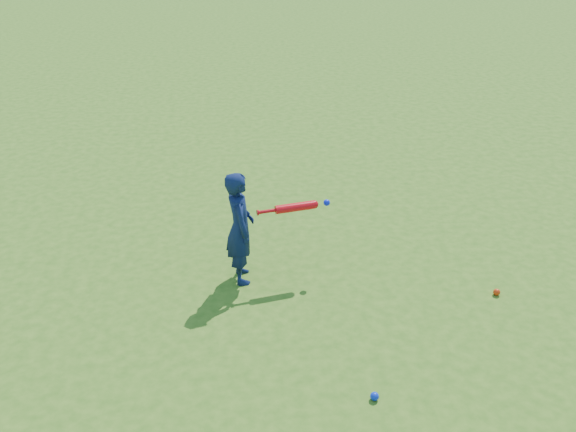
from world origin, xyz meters
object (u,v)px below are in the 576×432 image
at_px(child, 240,228).
at_px(bat_swing, 298,207).
at_px(ground_ball_red, 497,292).
at_px(ground_ball_blue, 374,396).

xyz_separation_m(child, bat_swing, (0.59, 0.08, 0.17)).
distance_m(ground_ball_red, ground_ball_blue, 2.00).
bearing_deg(ground_ball_red, bat_swing, 162.58).
height_order(child, ground_ball_blue, child).
xyz_separation_m(child, ground_ball_red, (2.51, -0.52, -0.56)).
bearing_deg(ground_ball_red, ground_ball_blue, -138.61).
bearing_deg(bat_swing, ground_ball_blue, -90.32).
height_order(child, bat_swing, child).
relative_size(child, ground_ball_blue, 16.80).
xyz_separation_m(ground_ball_blue, bat_swing, (-0.42, 1.92, 0.72)).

